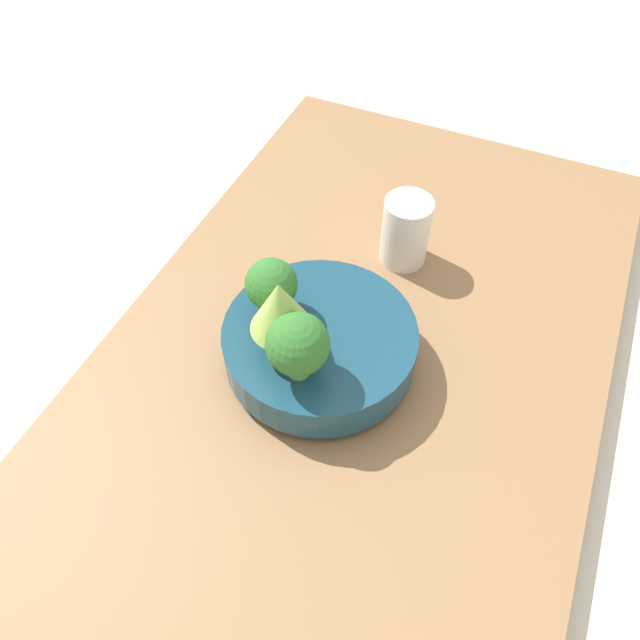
% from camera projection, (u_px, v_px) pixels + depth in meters
% --- Properties ---
extents(ground_plane, '(6.00, 6.00, 0.00)m').
position_uv_depth(ground_plane, '(352.00, 371.00, 0.84)').
color(ground_plane, beige).
extents(table, '(1.06, 0.62, 0.04)m').
position_uv_depth(table, '(352.00, 363.00, 0.82)').
color(table, olive).
rests_on(table, ground_plane).
extents(bowl, '(0.24, 0.24, 0.06)m').
position_uv_depth(bowl, '(320.00, 344.00, 0.77)').
color(bowl, navy).
rests_on(bowl, table).
extents(romanesco_piece_far, '(0.07, 0.07, 0.11)m').
position_uv_depth(romanesco_piece_far, '(280.00, 308.00, 0.68)').
color(romanesco_piece_far, '#609347').
rests_on(romanesco_piece_far, bowl).
extents(broccoli_floret_left, '(0.07, 0.07, 0.09)m').
position_uv_depth(broccoli_floret_left, '(298.00, 345.00, 0.67)').
color(broccoli_floret_left, '#6BA34C').
rests_on(broccoli_floret_left, bowl).
extents(broccoli_floret_back, '(0.06, 0.06, 0.08)m').
position_uv_depth(broccoli_floret_back, '(271.00, 285.00, 0.74)').
color(broccoli_floret_back, '#609347').
rests_on(broccoli_floret_back, bowl).
extents(cup, '(0.07, 0.07, 0.10)m').
position_uv_depth(cup, '(406.00, 231.00, 0.88)').
color(cup, silver).
rests_on(cup, table).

